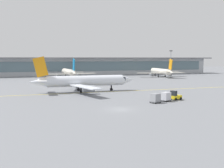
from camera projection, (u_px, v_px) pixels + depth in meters
The scene contains 10 objects.
ground_plane at pixel (120, 109), 46.06m from camera, with size 400.00×400.00×0.00m, color slate.
taxiway_centreline_stripe at pixel (87, 93), 68.61m from camera, with size 110.00×0.36×0.01m, color yellow.
terminal_concourse at pixel (62, 66), 135.60m from camera, with size 177.59×11.00×9.60m.
gate_airplane_1 at pixel (69, 72), 118.29m from camera, with size 25.69×27.70×9.17m.
gate_airplane_2 at pixel (161, 71), 126.73m from camera, with size 25.01×26.96×8.93m.
taxiing_regional_jet at pixel (84, 81), 70.10m from camera, with size 29.20×27.24×9.70m.
baggage_tug at pixel (175, 96), 56.45m from camera, with size 2.92×2.32×2.10m.
cargo_dolly_lead at pixel (166, 96), 54.60m from camera, with size 2.52×2.23×1.94m.
cargo_dolly_trailing at pixel (155, 98), 52.63m from camera, with size 2.52×2.23×1.94m.
apron_light_mast_1 at pixel (171, 61), 145.32m from camera, with size 1.80×0.36×13.60m.
Camera 1 is at (-14.70, -42.95, 9.17)m, focal length 41.04 mm.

